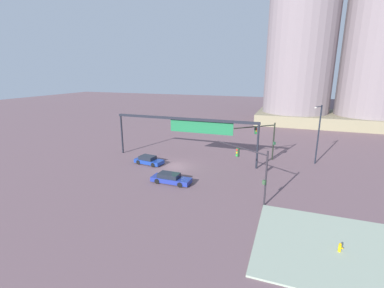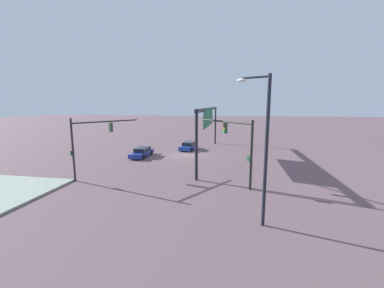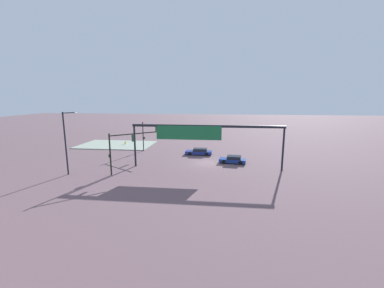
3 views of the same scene
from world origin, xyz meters
TOP-DOWN VIEW (x-y plane):
  - ground_plane at (0.00, 0.00)m, footprint 238.85×238.85m
  - sidewalk_corner at (21.12, -13.17)m, footprint 15.96×10.49m
  - traffic_signal_near_corner at (11.68, -6.86)m, footprint 6.04×4.16m
  - traffic_signal_opposite_side at (11.57, 6.88)m, footprint 5.59×4.84m
  - streetlamp_curved_arm at (18.76, 8.19)m, footprint 1.22×1.88m
  - overhead_sign_gantry at (0.80, 3.25)m, footprint 22.37×0.43m
  - sedan_car_approaching at (-4.12, -0.39)m, footprint 4.43×2.32m
  - sedan_car_waiting_far at (1.87, -5.73)m, footprint 4.90×1.88m
  - fire_hydrant_on_curb at (19.28, -13.52)m, footprint 0.33×0.22m

SIDE VIEW (x-z plane):
  - ground_plane at x=0.00m, z-range 0.00..0.00m
  - sidewalk_corner at x=21.12m, z-range 0.00..0.15m
  - fire_hydrant_on_curb at x=19.28m, z-range 0.13..0.84m
  - sedan_car_approaching at x=-4.12m, z-range -0.03..1.18m
  - sedan_car_waiting_far at x=1.87m, z-range -0.03..1.18m
  - traffic_signal_near_corner at x=11.68m, z-range 1.05..6.84m
  - traffic_signal_opposite_side at x=11.57m, z-range 1.10..6.89m
  - streetlamp_curved_arm at x=18.76m, z-range 0.61..9.24m
  - overhead_sign_gantry at x=0.80m, z-range 2.21..8.78m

